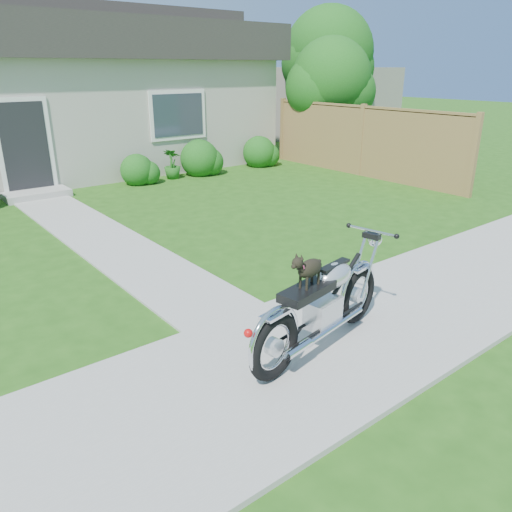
{
  "coord_description": "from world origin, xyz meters",
  "views": [
    {
      "loc": [
        -4.51,
        -3.26,
        2.82
      ],
      "look_at": [
        -1.13,
        1.0,
        0.75
      ],
      "focal_mm": 35.0,
      "sensor_mm": 36.0,
      "label": 1
    }
  ],
  "objects_px": {
    "motorcycle_with_dog": "(323,302)",
    "tree_near": "(336,82)",
    "tree_far": "(332,57)",
    "fence": "(361,141)",
    "potted_plant_right": "(172,164)",
    "house": "(45,92)"
  },
  "relations": [
    {
      "from": "tree_near",
      "to": "potted_plant_right",
      "type": "distance_m",
      "value": 5.85
    },
    {
      "from": "tree_near",
      "to": "tree_far",
      "type": "distance_m",
      "value": 3.39
    },
    {
      "from": "fence",
      "to": "motorcycle_with_dog",
      "type": "xyz_separation_m",
      "value": [
        -7.38,
        -5.81,
        -0.4
      ]
    },
    {
      "from": "house",
      "to": "tree_far",
      "type": "distance_m",
      "value": 9.97
    },
    {
      "from": "house",
      "to": "tree_far",
      "type": "height_order",
      "value": "tree_far"
    },
    {
      "from": "house",
      "to": "motorcycle_with_dog",
      "type": "relative_size",
      "value": 5.7
    },
    {
      "from": "house",
      "to": "motorcycle_with_dog",
      "type": "height_order",
      "value": "house"
    },
    {
      "from": "fence",
      "to": "potted_plant_right",
      "type": "distance_m",
      "value": 5.16
    },
    {
      "from": "fence",
      "to": "motorcycle_with_dog",
      "type": "distance_m",
      "value": 9.41
    },
    {
      "from": "potted_plant_right",
      "to": "motorcycle_with_dog",
      "type": "distance_m",
      "value": 9.15
    },
    {
      "from": "tree_far",
      "to": "motorcycle_with_dog",
      "type": "distance_m",
      "value": 15.21
    },
    {
      "from": "tree_near",
      "to": "motorcycle_with_dog",
      "type": "height_order",
      "value": "tree_near"
    },
    {
      "from": "tree_near",
      "to": "potted_plant_right",
      "type": "relative_size",
      "value": 4.68
    },
    {
      "from": "house",
      "to": "tree_far",
      "type": "bearing_deg",
      "value": -10.01
    },
    {
      "from": "motorcycle_with_dog",
      "to": "potted_plant_right",
      "type": "bearing_deg",
      "value": 59.9
    },
    {
      "from": "house",
      "to": "tree_near",
      "type": "distance_m",
      "value": 8.52
    },
    {
      "from": "tree_far",
      "to": "motorcycle_with_dog",
      "type": "relative_size",
      "value": 2.23
    },
    {
      "from": "potted_plant_right",
      "to": "fence",
      "type": "bearing_deg",
      "value": -33.07
    },
    {
      "from": "tree_near",
      "to": "potted_plant_right",
      "type": "xyz_separation_m",
      "value": [
        -5.46,
        0.65,
        -1.98
      ]
    },
    {
      "from": "house",
      "to": "tree_near",
      "type": "xyz_separation_m",
      "value": [
        7.46,
        -4.09,
        0.22
      ]
    },
    {
      "from": "potted_plant_right",
      "to": "motorcycle_with_dog",
      "type": "xyz_separation_m",
      "value": [
        -3.08,
        -8.61,
        0.15
      ]
    },
    {
      "from": "motorcycle_with_dog",
      "to": "tree_near",
      "type": "bearing_deg",
      "value": 32.59
    }
  ]
}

